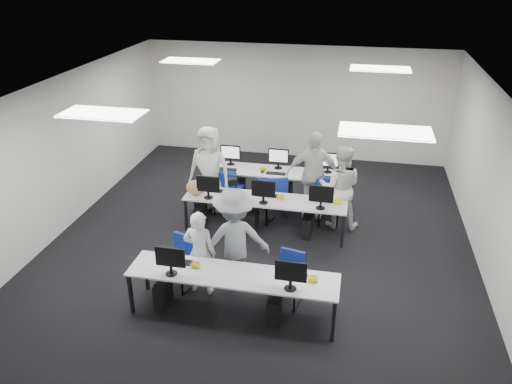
% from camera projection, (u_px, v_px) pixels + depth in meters
% --- Properties ---
extents(room, '(9.00, 9.02, 3.00)m').
position_uv_depth(room, '(263.00, 167.00, 9.27)').
color(room, black).
rests_on(room, ground).
extents(ceiling_panels, '(5.20, 4.60, 0.02)m').
position_uv_depth(ceiling_panels, '(264.00, 87.00, 8.63)').
color(ceiling_panels, white).
rests_on(ceiling_panels, room).
extents(desk_front, '(3.20, 0.70, 0.73)m').
position_uv_depth(desk_front, '(233.00, 277.00, 7.51)').
color(desk_front, silver).
rests_on(desk_front, ground).
extents(desk_mid, '(3.20, 0.70, 0.73)m').
position_uv_depth(desk_mid, '(265.00, 201.00, 9.80)').
color(desk_mid, silver).
rests_on(desk_mid, ground).
extents(desk_back, '(3.20, 0.70, 0.73)m').
position_uv_depth(desk_back, '(277.00, 173.00, 11.04)').
color(desk_back, silver).
rests_on(desk_back, ground).
extents(equipment_front, '(2.51, 0.41, 1.19)m').
position_uv_depth(equipment_front, '(221.00, 293.00, 7.67)').
color(equipment_front, '#0E4EB7').
rests_on(equipment_front, desk_front).
extents(equipment_mid, '(2.91, 0.41, 1.19)m').
position_uv_depth(equipment_mid, '(255.00, 215.00, 9.96)').
color(equipment_mid, white).
rests_on(equipment_mid, desk_mid).
extents(equipment_back, '(2.91, 0.41, 1.19)m').
position_uv_depth(equipment_back, '(285.00, 187.00, 11.16)').
color(equipment_back, white).
rests_on(equipment_back, desk_back).
extents(chair_0, '(0.55, 0.58, 0.89)m').
position_uv_depth(chair_0, '(180.00, 271.00, 8.35)').
color(chair_0, navy).
rests_on(chair_0, ground).
extents(chair_1, '(0.51, 0.54, 0.86)m').
position_uv_depth(chair_1, '(288.00, 287.00, 7.96)').
color(chair_1, navy).
rests_on(chair_1, ground).
extents(chair_2, '(0.42, 0.46, 0.87)m').
position_uv_depth(chair_2, '(226.00, 200.00, 10.75)').
color(chair_2, navy).
rests_on(chair_2, ground).
extents(chair_3, '(0.50, 0.53, 0.83)m').
position_uv_depth(chair_3, '(263.00, 208.00, 10.44)').
color(chair_3, navy).
rests_on(chair_3, ground).
extents(chair_4, '(0.43, 0.47, 0.83)m').
position_uv_depth(chair_4, '(328.00, 211.00, 10.32)').
color(chair_4, navy).
rests_on(chair_4, ground).
extents(chair_5, '(0.50, 0.53, 0.86)m').
position_uv_depth(chair_5, '(232.00, 195.00, 10.99)').
color(chair_5, navy).
rests_on(chair_5, ground).
extents(chair_6, '(0.59, 0.62, 0.92)m').
position_uv_depth(chair_6, '(276.00, 202.00, 10.65)').
color(chair_6, navy).
rests_on(chair_6, ground).
extents(chair_7, '(0.61, 0.64, 0.98)m').
position_uv_depth(chair_7, '(324.00, 203.00, 10.55)').
color(chair_7, navy).
rests_on(chair_7, ground).
extents(handbag, '(0.40, 0.28, 0.31)m').
position_uv_depth(handbag, '(195.00, 188.00, 9.89)').
color(handbag, '#96784D').
rests_on(handbag, desk_mid).
extents(student_0, '(0.56, 0.38, 1.48)m').
position_uv_depth(student_0, '(200.00, 253.00, 8.00)').
color(student_0, white).
rests_on(student_0, ground).
extents(student_1, '(0.86, 0.68, 1.74)m').
position_uv_depth(student_1, '(340.00, 187.00, 9.93)').
color(student_1, white).
rests_on(student_1, ground).
extents(student_2, '(0.95, 0.66, 1.86)m').
position_uv_depth(student_2, '(210.00, 169.00, 10.63)').
color(student_2, white).
rests_on(student_2, ground).
extents(student_3, '(1.16, 0.62, 1.88)m').
position_uv_depth(student_3, '(313.00, 175.00, 10.32)').
color(student_3, white).
rests_on(student_3, ground).
extents(photographer, '(1.32, 1.03, 1.79)m').
position_uv_depth(photographer, '(235.00, 240.00, 8.06)').
color(photographer, gray).
rests_on(photographer, ground).
extents(dslr_camera, '(0.19, 0.22, 0.10)m').
position_uv_depth(dslr_camera, '(232.00, 182.00, 7.81)').
color(dslr_camera, black).
rests_on(dslr_camera, photographer).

